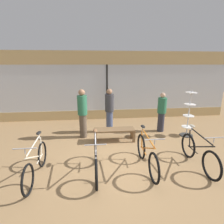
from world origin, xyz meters
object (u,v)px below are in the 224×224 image
at_px(accessory_rack, 188,117).
at_px(bicycle_right, 147,154).
at_px(bicycle_far_left, 36,163).
at_px(display_bench, 114,131).
at_px(customer_mid_floor, 109,110).
at_px(bicycle_far_right, 198,153).
at_px(bicycle_left, 96,160).
at_px(customer_near_rack, 83,113).
at_px(customer_by_window, 162,112).

bearing_deg(accessory_rack, bicycle_right, -137.95).
height_order(bicycle_far_left, display_bench, bicycle_far_left).
bearing_deg(customer_mid_floor, bicycle_far_right, -52.72).
xyz_separation_m(bicycle_left, display_bench, (0.67, 1.83, -0.00)).
bearing_deg(accessory_rack, bicycle_left, -149.58).
height_order(customer_near_rack, customer_by_window, customer_near_rack).
relative_size(accessory_rack, customer_by_window, 1.11).
xyz_separation_m(bicycle_left, accessory_rack, (3.45, 2.02, 0.35)).
xyz_separation_m(bicycle_far_left, customer_near_rack, (0.97, 2.31, 0.56)).
relative_size(bicycle_right, customer_by_window, 1.15).
bearing_deg(bicycle_right, customer_mid_floor, 104.92).
bearing_deg(bicycle_left, display_bench, 69.97).
distance_m(display_bench, customer_by_window, 2.15).
bearing_deg(customer_mid_floor, bicycle_right, -75.08).
distance_m(accessory_rack, customer_by_window, 0.99).
distance_m(bicycle_left, accessory_rack, 4.01).
relative_size(bicycle_left, bicycle_far_right, 0.99).
distance_m(bicycle_far_right, customer_by_window, 2.59).
bearing_deg(bicycle_left, accessory_rack, 30.42).
relative_size(bicycle_far_right, customer_by_window, 1.11).
bearing_deg(bicycle_right, bicycle_far_left, -177.83).
height_order(bicycle_far_left, accessory_rack, accessory_rack).
bearing_deg(bicycle_far_right, accessory_rack, 68.44).
bearing_deg(customer_near_rack, customer_mid_floor, 23.88).
bearing_deg(customer_by_window, customer_near_rack, -174.69).
distance_m(accessory_rack, customer_mid_floor, 2.95).
bearing_deg(bicycle_right, customer_near_rack, 127.87).
bearing_deg(bicycle_left, customer_mid_floor, 77.93).
relative_size(bicycle_left, accessory_rack, 0.99).
height_order(bicycle_right, display_bench, bicycle_right).
distance_m(bicycle_far_left, bicycle_left, 1.40).
distance_m(bicycle_far_left, display_bench, 2.77).
height_order(bicycle_far_left, bicycle_far_right, bicycle_far_right).
bearing_deg(customer_by_window, customer_mid_floor, 175.45).
height_order(bicycle_far_right, customer_mid_floor, customer_mid_floor).
bearing_deg(bicycle_left, bicycle_far_left, -179.17).
bearing_deg(bicycle_far_right, display_bench, 137.60).
distance_m(customer_near_rack, customer_by_window, 3.07).
distance_m(bicycle_far_left, bicycle_far_right, 4.05).
xyz_separation_m(customer_near_rack, customer_by_window, (3.06, 0.28, -0.13)).
distance_m(accessory_rack, display_bench, 2.81).
bearing_deg(customer_mid_floor, bicycle_left, -102.07).
bearing_deg(bicycle_far_left, bicycle_left, 0.83).
bearing_deg(bicycle_far_left, bicycle_right, 2.17).
xyz_separation_m(bicycle_left, bicycle_right, (1.29, 0.08, 0.03)).
xyz_separation_m(bicycle_far_left, accessory_rack, (4.84, 2.04, 0.34)).
height_order(bicycle_far_left, customer_near_rack, customer_near_rack).
bearing_deg(bicycle_left, bicycle_right, 3.61).
xyz_separation_m(display_bench, customer_by_window, (1.97, 0.74, 0.45)).
distance_m(display_bench, customer_near_rack, 1.32).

